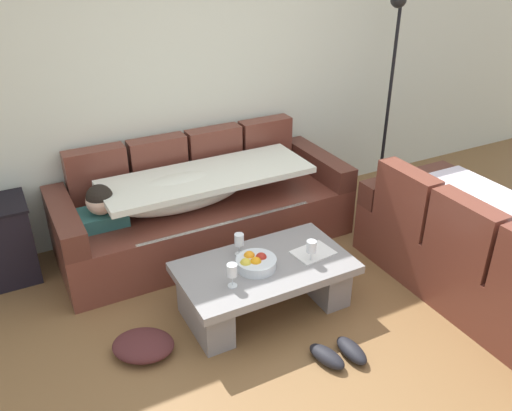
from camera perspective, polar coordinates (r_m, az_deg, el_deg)
The scene contains 13 objects.
ground_plane at distance 3.58m, azimuth 7.33°, elevation -15.45°, with size 14.00×14.00×0.00m, color brown.
back_wall at distance 4.65m, azimuth -7.18°, elevation 14.07°, with size 9.00×0.10×2.70m, color silver.
couch_along_wall at distance 4.49m, azimuth -6.03°, elevation -0.35°, with size 2.43×0.92×0.88m.
couch_near_window at distance 4.16m, azimuth 24.25°, elevation -5.33°, with size 0.92×2.03×0.88m.
coffee_table at distance 3.75m, azimuth 0.95°, elevation -8.13°, with size 1.20×0.68×0.38m.
fruit_bowl at distance 3.61m, azimuth -0.08°, elevation -6.15°, with size 0.28×0.28×0.10m.
wine_glass_near_left at distance 3.40m, azimuth -2.59°, elevation -7.08°, with size 0.07×0.07×0.17m.
wine_glass_near_right at distance 3.66m, azimuth 5.98°, elevation -4.51°, with size 0.07×0.07×0.17m.
wine_glass_far_back at distance 3.71m, azimuth -1.83°, elevation -3.79°, with size 0.07×0.07×0.17m.
open_magazine at distance 3.81m, azimuth 6.16°, elevation -5.05°, with size 0.28×0.21×0.01m, color white.
floor_lamp at distance 5.25m, azimuth 14.19°, elevation 12.44°, with size 0.33×0.31×1.95m.
pair_of_shoes at distance 3.53m, azimuth 8.95°, elevation -15.44°, with size 0.33×0.31×0.09m.
crumpled_garment at distance 3.59m, azimuth -12.03°, elevation -14.50°, with size 0.40×0.32×0.12m, color #4C2323.
Camera 1 is at (-1.59, -2.07, 2.45)m, focal length 37.19 mm.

